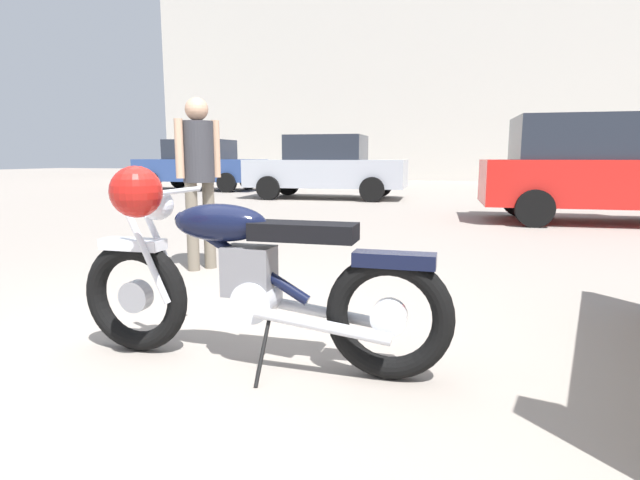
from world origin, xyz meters
The scene contains 7 objects.
ground_plane centered at (0.00, 0.00, 0.00)m, with size 80.00×80.00×0.00m, color gray.
vintage_motorcycle centered at (0.27, -0.10, 0.49)m, with size 2.08×0.74×1.07m.
bystander centered at (-1.18, 1.92, 1.02)m, with size 0.30×0.40×1.66m.
silver_sedan_mid centered at (-2.59, 10.75, 0.84)m, with size 4.31×2.15×1.67m.
blue_hatchback_right centered at (3.27, 7.16, 0.92)m, with size 4.03×2.08×1.78m.
red_hatchback_near centered at (-7.66, 12.84, 0.84)m, with size 4.27×2.06×1.67m.
industrial_building centered at (-3.62, 28.94, 5.19)m, with size 24.16×15.60×22.99m.
Camera 1 is at (1.45, -2.46, 1.10)m, focal length 28.72 mm.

